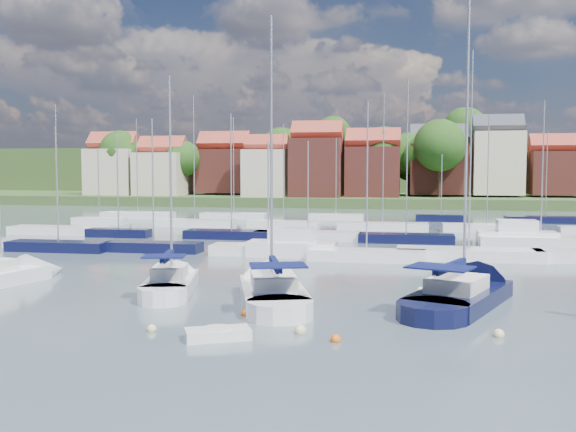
# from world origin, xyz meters

# --- Properties ---
(ground) EXTENTS (260.00, 260.00, 0.00)m
(ground) POSITION_xyz_m (0.00, 40.00, 0.00)
(ground) COLOR #424F59
(ground) RESTS_ON ground
(sailboat_left) EXTENTS (4.57, 9.83, 13.03)m
(sailboat_left) POSITION_xyz_m (-9.48, 5.03, 0.37)
(sailboat_left) COLOR white
(sailboat_left) RESTS_ON ground
(sailboat_centre) EXTENTS (6.46, 12.15, 15.97)m
(sailboat_centre) POSITION_xyz_m (-3.57, 3.99, 0.35)
(sailboat_centre) COLOR white
(sailboat_centre) RESTS_ON ground
(sailboat_navy) EXTENTS (7.71, 12.89, 17.34)m
(sailboat_navy) POSITION_xyz_m (6.93, 5.05, 0.35)
(sailboat_navy) COLOR black
(sailboat_navy) RESTS_ON ground
(sailboat_far) EXTENTS (4.87, 10.35, 13.34)m
(sailboat_far) POSITION_xyz_m (-20.07, 5.29, 0.34)
(sailboat_far) COLOR white
(sailboat_far) RESTS_ON ground
(tender) EXTENTS (2.86, 2.20, 0.56)m
(tender) POSITION_xyz_m (-3.78, -4.96, 0.22)
(tender) COLOR white
(tender) RESTS_ON ground
(buoy_b) EXTENTS (0.41, 0.41, 0.41)m
(buoy_b) POSITION_xyz_m (-6.90, -4.28, 0.00)
(buoy_b) COLOR beige
(buoy_b) RESTS_ON ground
(buoy_c) EXTENTS (0.42, 0.42, 0.42)m
(buoy_c) POSITION_xyz_m (-3.76, -0.65, 0.00)
(buoy_c) COLOR #D85914
(buoy_c) RESTS_ON ground
(buoy_d) EXTENTS (0.53, 0.53, 0.53)m
(buoy_d) POSITION_xyz_m (-0.67, -3.40, 0.00)
(buoy_d) COLOR beige
(buoy_d) RESTS_ON ground
(buoy_e) EXTENTS (0.44, 0.44, 0.44)m
(buoy_e) POSITION_xyz_m (4.45, 6.65, 0.00)
(buoy_e) COLOR beige
(buoy_e) RESTS_ON ground
(buoy_f) EXTENTS (0.45, 0.45, 0.45)m
(buoy_f) POSITION_xyz_m (7.42, -2.44, 0.00)
(buoy_f) COLOR beige
(buoy_f) RESTS_ON ground
(buoy_g) EXTENTS (0.52, 0.52, 0.52)m
(buoy_g) POSITION_xyz_m (-4.35, 6.72, 0.00)
(buoy_g) COLOR beige
(buoy_g) RESTS_ON ground
(buoy_h) EXTENTS (0.43, 0.43, 0.43)m
(buoy_h) POSITION_xyz_m (0.94, -4.48, 0.00)
(buoy_h) COLOR #D85914
(buoy_h) RESTS_ON ground
(marina_field) EXTENTS (79.62, 41.41, 15.93)m
(marina_field) POSITION_xyz_m (1.91, 35.15, 0.43)
(marina_field) COLOR white
(marina_field) RESTS_ON ground
(far_shore_town) EXTENTS (212.46, 90.00, 22.27)m
(far_shore_town) POSITION_xyz_m (2.23, 132.67, 4.61)
(far_shore_town) COLOR #3B4D26
(far_shore_town) RESTS_ON ground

